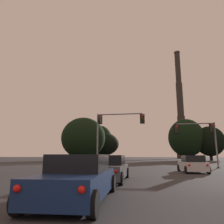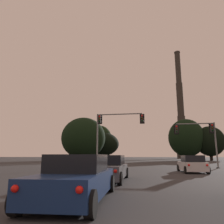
{
  "view_description": "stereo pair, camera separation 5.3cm",
  "coord_description": "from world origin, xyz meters",
  "px_view_note": "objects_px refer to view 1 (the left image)",
  "views": [
    {
      "loc": [
        -0.87,
        -1.32,
        1.38
      ],
      "look_at": [
        -8.48,
        46.06,
        11.08
      ],
      "focal_mm": 35.0,
      "sensor_mm": 36.0,
      "label": 1
    },
    {
      "loc": [
        -0.81,
        -1.31,
        1.38
      ],
      "look_at": [
        -8.48,
        46.06,
        11.08
      ],
      "focal_mm": 35.0,
      "sensor_mm": 36.0,
      "label": 2
    }
  ],
  "objects_px": {
    "sedan_left_lane_third": "(78,179)",
    "traffic_light_overhead_left": "(113,126)",
    "traffic_light_overhead_right": "(201,133)",
    "hatchback_right_lane_front": "(192,164)",
    "sedan_left_lane_second": "(109,169)",
    "smokestack": "(181,114)"
  },
  "relations": [
    {
      "from": "hatchback_right_lane_front",
      "to": "smokestack",
      "type": "xyz_separation_m",
      "value": [
        15.72,
        107.16,
        24.11
      ]
    },
    {
      "from": "sedan_left_lane_third",
      "to": "traffic_light_overhead_left",
      "type": "xyz_separation_m",
      "value": [
        -2.04,
        20.01,
        4.47
      ]
    },
    {
      "from": "sedan_left_lane_third",
      "to": "traffic_light_overhead_left",
      "type": "bearing_deg",
      "value": 93.33
    },
    {
      "from": "traffic_light_overhead_right",
      "to": "sedan_left_lane_second",
      "type": "bearing_deg",
      "value": -120.19
    },
    {
      "from": "sedan_left_lane_third",
      "to": "sedan_left_lane_second",
      "type": "height_order",
      "value": "same"
    },
    {
      "from": "sedan_left_lane_second",
      "to": "smokestack",
      "type": "xyz_separation_m",
      "value": [
        21.7,
        114.5,
        24.1
      ]
    },
    {
      "from": "traffic_light_overhead_left",
      "to": "traffic_light_overhead_right",
      "type": "xyz_separation_m",
      "value": [
        10.7,
        0.63,
        -1.06
      ]
    },
    {
      "from": "sedan_left_lane_third",
      "to": "traffic_light_overhead_right",
      "type": "bearing_deg",
      "value": 64.74
    },
    {
      "from": "traffic_light_overhead_right",
      "to": "hatchback_right_lane_front",
      "type": "bearing_deg",
      "value": -109.55
    },
    {
      "from": "traffic_light_overhead_left",
      "to": "smokestack",
      "type": "relative_size",
      "value": 0.11
    },
    {
      "from": "sedan_left_lane_third",
      "to": "traffic_light_overhead_right",
      "type": "xyz_separation_m",
      "value": [
        8.66,
        20.64,
        3.41
      ]
    },
    {
      "from": "hatchback_right_lane_front",
      "to": "sedan_left_lane_second",
      "type": "bearing_deg",
      "value": -131.77
    },
    {
      "from": "sedan_left_lane_third",
      "to": "hatchback_right_lane_front",
      "type": "relative_size",
      "value": 1.14
    },
    {
      "from": "traffic_light_overhead_right",
      "to": "smokestack",
      "type": "distance_m",
      "value": 102.58
    },
    {
      "from": "sedan_left_lane_second",
      "to": "smokestack",
      "type": "relative_size",
      "value": 0.07
    },
    {
      "from": "smokestack",
      "to": "sedan_left_lane_second",
      "type": "bearing_deg",
      "value": -100.73
    },
    {
      "from": "sedan_left_lane_second",
      "to": "traffic_light_overhead_right",
      "type": "bearing_deg",
      "value": 59.19
    },
    {
      "from": "sedan_left_lane_third",
      "to": "hatchback_right_lane_front",
      "type": "height_order",
      "value": "hatchback_right_lane_front"
    },
    {
      "from": "sedan_left_lane_third",
      "to": "traffic_light_overhead_left",
      "type": "distance_m",
      "value": 20.61
    },
    {
      "from": "sedan_left_lane_second",
      "to": "hatchback_right_lane_front",
      "type": "relative_size",
      "value": 1.13
    },
    {
      "from": "traffic_light_overhead_right",
      "to": "smokestack",
      "type": "xyz_separation_m",
      "value": [
        13.04,
        99.62,
        20.69
      ]
    },
    {
      "from": "sedan_left_lane_third",
      "to": "traffic_light_overhead_right",
      "type": "height_order",
      "value": "traffic_light_overhead_right"
    }
  ]
}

